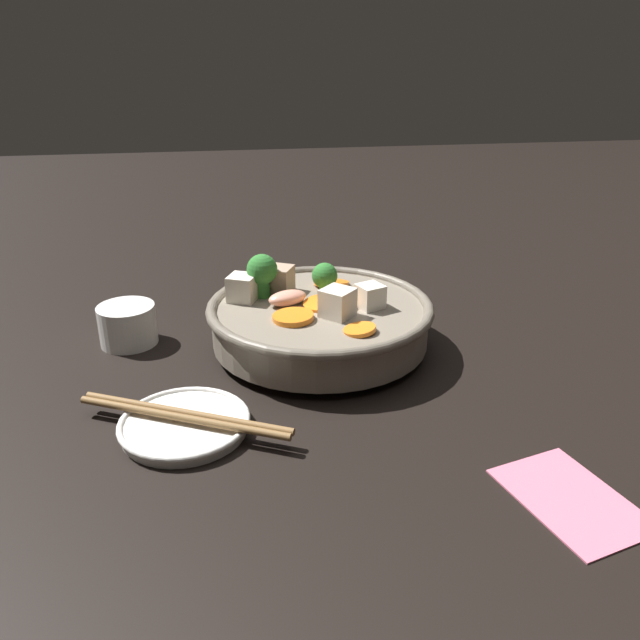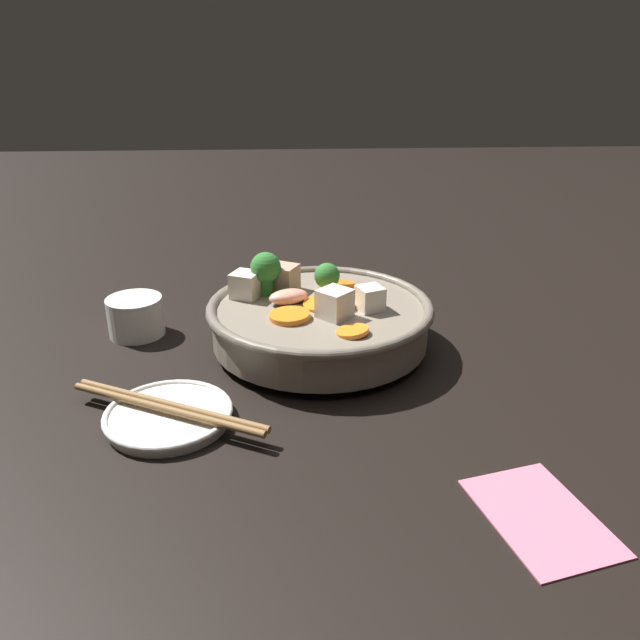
{
  "view_description": "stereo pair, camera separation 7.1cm",
  "coord_description": "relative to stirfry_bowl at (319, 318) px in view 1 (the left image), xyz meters",
  "views": [
    {
      "loc": [
        -0.64,
        0.11,
        0.32
      ],
      "look_at": [
        0.0,
        0.0,
        0.04
      ],
      "focal_mm": 35.0,
      "sensor_mm": 36.0,
      "label": 1
    },
    {
      "loc": [
        -0.65,
        0.04,
        0.32
      ],
      "look_at": [
        0.0,
        0.0,
        0.04
      ],
      "focal_mm": 35.0,
      "sensor_mm": 36.0,
      "label": 2
    }
  ],
  "objects": [
    {
      "name": "ground_plane",
      "position": [
        -0.0,
        -0.0,
        -0.04
      ],
      "size": [
        3.0,
        3.0,
        0.0
      ],
      "primitive_type": "plane",
      "color": "black"
    },
    {
      "name": "stirfry_bowl",
      "position": [
        0.0,
        0.0,
        0.0
      ],
      "size": [
        0.26,
        0.26,
        0.1
      ],
      "color": "slate",
      "rests_on": "ground_plane"
    },
    {
      "name": "side_saucer",
      "position": [
        -0.15,
        0.15,
        -0.03
      ],
      "size": [
        0.12,
        0.12,
        0.01
      ],
      "color": "white",
      "rests_on": "ground_plane"
    },
    {
      "name": "tea_cup",
      "position": [
        0.05,
        0.22,
        -0.01
      ],
      "size": [
        0.07,
        0.07,
        0.05
      ],
      "color": "white",
      "rests_on": "ground_plane"
    },
    {
      "name": "napkin",
      "position": [
        -0.29,
        -0.15,
        -0.04
      ],
      "size": [
        0.13,
        0.1,
        0.0
      ],
      "color": "#D16B84",
      "rests_on": "ground_plane"
    },
    {
      "name": "chopsticks_pair",
      "position": [
        -0.15,
        0.15,
        -0.02
      ],
      "size": [
        0.11,
        0.19,
        0.01
      ],
      "color": "olive",
      "rests_on": "side_saucer"
    }
  ]
}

